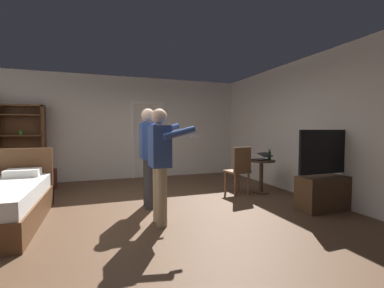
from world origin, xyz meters
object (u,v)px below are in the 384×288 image
person_striped_shirt (149,150)px  suitcase_small (40,185)px  person_blue_shirt (160,158)px  suitcase_dark (44,180)px  side_table (261,171)px  bookshelf (22,143)px  laptop (262,158)px  bottle_on_table (269,156)px  tv_flatscreen (328,185)px  wooden_chair (239,168)px

person_striped_shirt → suitcase_small: 2.57m
person_blue_shirt → suitcase_dark: person_blue_shirt is taller
side_table → bookshelf: bearing=153.4°
laptop → person_striped_shirt: (-2.41, -0.17, 0.24)m
person_striped_shirt → suitcase_dark: bearing=133.9°
bookshelf → laptop: bearing=-27.0°
bookshelf → side_table: bookshelf is taller
laptop → bottle_on_table: 0.17m
laptop → suitcase_small: size_ratio=0.91×
person_blue_shirt → person_striped_shirt: size_ratio=0.96×
bookshelf → person_striped_shirt: size_ratio=1.13×
tv_flatscreen → person_blue_shirt: 2.86m
wooden_chair → person_blue_shirt: size_ratio=0.61×
bookshelf → bottle_on_table: bearing=-26.7°
person_striped_shirt → suitcase_small: size_ratio=3.72×
person_blue_shirt → suitcase_dark: bearing=124.3°
side_table → person_striped_shirt: person_striped_shirt is taller
person_blue_shirt → suitcase_small: bearing=129.9°
bookshelf → wooden_chair: bearing=-29.1°
bottle_on_table → person_striped_shirt: 2.58m
bottle_on_table → suitcase_dark: size_ratio=0.50×
tv_flatscreen → suitcase_dark: tv_flatscreen is taller
suitcase_small → tv_flatscreen: bearing=-39.2°
tv_flatscreen → suitcase_dark: bearing=146.0°
side_table → person_blue_shirt: size_ratio=0.43×
suitcase_small → bookshelf: bearing=105.4°
person_blue_shirt → suitcase_dark: 3.59m
side_table → bottle_on_table: bottle_on_table is taller
wooden_chair → person_striped_shirt: size_ratio=0.58×
bottle_on_table → wooden_chair: (-0.66, 0.10, -0.25)m
suitcase_dark → person_blue_shirt: bearing=-48.6°
bottle_on_table → person_blue_shirt: (-2.56, -0.98, 0.14)m
person_striped_shirt → laptop: bearing=4.1°
side_table → bottle_on_table: size_ratio=3.05×
tv_flatscreen → person_striped_shirt: person_striped_shirt is taller
person_striped_shirt → side_table: bearing=5.0°
suitcase_dark → suitcase_small: bearing=-80.1°
bookshelf → person_blue_shirt: size_ratio=1.18×
bottle_on_table → bookshelf: bearing=153.3°
person_striped_shirt → bottle_on_table: bearing=2.9°
bottle_on_table → suitcase_small: size_ratio=0.50×
person_striped_shirt → suitcase_small: person_striped_shirt is taller
side_table → wooden_chair: wooden_chair is taller
laptop → wooden_chair: (-0.51, 0.06, -0.21)m
wooden_chair → laptop: bearing=-6.5°
tv_flatscreen → side_table: (-0.37, 1.37, 0.06)m
wooden_chair → suitcase_small: size_ratio=2.16×
side_table → laptop: laptop is taller
bookshelf → person_blue_shirt: bearing=-54.4°
person_blue_shirt → person_striped_shirt: bearing=90.4°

